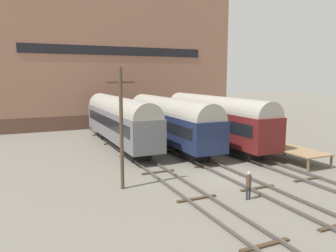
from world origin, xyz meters
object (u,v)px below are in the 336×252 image
(train_car_navy, at_px, (170,120))
(train_car_maroon, at_px, (215,118))
(utility_pole, at_px, (121,127))
(bench, at_px, (275,139))
(train_car_grey, at_px, (119,118))
(person_worker, at_px, (249,183))

(train_car_navy, relative_size, train_car_maroon, 0.97)
(train_car_navy, xyz_separation_m, utility_pole, (-8.02, -10.05, 1.18))
(bench, relative_size, utility_pole, 0.18)
(utility_pole, bearing_deg, train_car_grey, 74.70)
(train_car_maroon, relative_size, utility_pole, 2.18)
(train_car_navy, height_order, person_worker, train_car_navy)
(train_car_grey, bearing_deg, utility_pole, -105.30)
(train_car_navy, height_order, bench, train_car_navy)
(person_worker, bearing_deg, train_car_grey, 98.92)
(train_car_grey, bearing_deg, person_worker, -81.08)
(person_worker, bearing_deg, utility_pole, 141.55)
(bench, xyz_separation_m, utility_pole, (-15.30, -2.79, 2.45))
(train_car_maroon, bearing_deg, person_worker, -114.78)
(train_car_maroon, distance_m, bench, 6.65)
(train_car_maroon, relative_size, bench, 12.20)
(bench, bearing_deg, train_car_navy, 135.12)
(train_car_grey, distance_m, utility_pole, 13.23)
(train_car_grey, xyz_separation_m, utility_pole, (-3.48, -12.72, 1.11))
(train_car_grey, relative_size, bench, 12.57)
(train_car_grey, distance_m, person_worker, 18.00)
(train_car_maroon, xyz_separation_m, bench, (2.75, -5.90, -1.39))
(train_car_grey, bearing_deg, train_car_maroon, -23.94)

